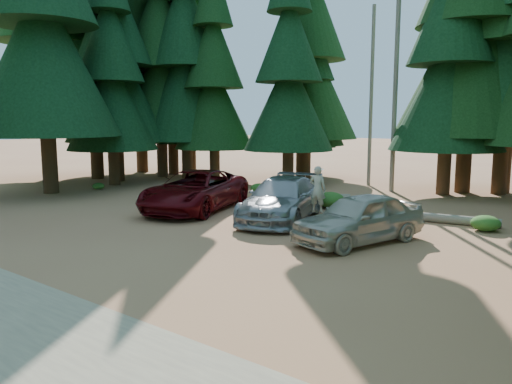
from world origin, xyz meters
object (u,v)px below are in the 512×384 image
Objects in this scene: silver_minivan_right at (359,218)px; red_pickup at (195,191)px; log_mid at (355,202)px; log_right at (424,217)px; frisbee_player at (318,189)px; silver_minivan_center at (282,199)px; log_left at (301,197)px.

red_pickup is at bearing -168.45° from silver_minivan_right.
log_mid is 3.98m from log_right.
frisbee_player reaches higher than red_pickup.
silver_minivan_center is 3.35× the size of frisbee_player.
frisbee_player is at bearing -14.76° from red_pickup.
log_mid is at bearing -88.87° from frisbee_player.
red_pickup is at bearing -118.60° from log_mid.
silver_minivan_right is (3.87, -1.43, -0.03)m from silver_minivan_center.
log_left reaches higher than log_mid.
frisbee_player is at bearing -137.87° from log_right.
log_right is (4.39, 3.00, -0.63)m from silver_minivan_center.
red_pickup is 7.94m from silver_minivan_right.
silver_minivan_center reaches higher than log_mid.
frisbee_player is at bearing -83.14° from log_left.
log_mid is (-3.12, 6.06, -0.63)m from silver_minivan_right.
silver_minivan_center is 1.22× the size of silver_minivan_right.
log_mid is (2.64, 0.29, -0.02)m from log_left.
red_pickup is 1.09× the size of silver_minivan_center.
log_left is 1.31× the size of log_mid.
log_right reaches higher than log_mid.
silver_minivan_right is (7.89, -0.89, -0.06)m from red_pickup.
frisbee_player is at bearing -27.89° from silver_minivan_center.
red_pickup is 1.32× the size of silver_minivan_right.
silver_minivan_center is 5.35m from log_right.
log_right is (3.63, -1.63, 0.02)m from log_mid.
silver_minivan_right reaches higher than log_mid.
silver_minivan_center reaches higher than log_left.
red_pickup is 9.15m from log_right.
frisbee_player is 0.31× the size of log_right.
log_right is at bearing 5.82° from red_pickup.
red_pickup is at bearing 170.20° from silver_minivan_center.
log_mid is at bearing 63.21° from silver_minivan_center.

